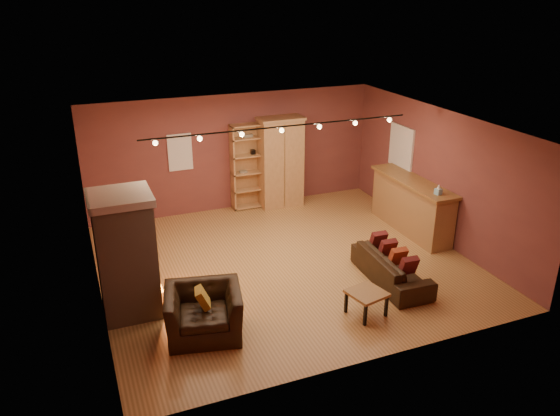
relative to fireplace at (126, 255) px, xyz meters
name	(u,v)px	position (x,y,z in m)	size (l,w,h in m)	color
floor	(285,263)	(3.04, 0.60, -1.06)	(7.00, 7.00, 0.00)	olive
ceiling	(286,125)	(3.04, 0.60, 1.74)	(7.00, 7.00, 0.00)	brown
back_wall	(234,152)	(3.04, 3.85, 0.34)	(7.00, 0.02, 2.80)	brown
left_wall	(91,226)	(-0.46, 0.60, 0.34)	(0.02, 6.50, 2.80)	brown
right_wall	(439,175)	(6.54, 0.60, 0.34)	(0.02, 6.50, 2.80)	brown
fireplace	(126,255)	(0.00, 0.00, 0.00)	(1.01, 0.98, 2.12)	tan
back_window	(180,152)	(1.74, 3.83, 0.49)	(0.56, 0.04, 0.86)	white
bookcase	(248,165)	(3.35, 3.74, 0.01)	(0.86, 0.33, 2.10)	tan
armoire	(280,162)	(4.13, 3.57, 0.06)	(1.09, 0.62, 2.22)	tan
bar_counter	(411,205)	(6.24, 1.04, -0.46)	(0.66, 2.49, 1.19)	#A87C4D
tissue_box	(438,190)	(6.19, 0.13, 0.22)	(0.14, 0.14, 0.22)	#85BDD5
right_window	(401,147)	(6.51, 2.00, 0.59)	(0.05, 0.90, 1.00)	white
loveseat	(392,262)	(4.60, -0.76, -0.68)	(0.66, 1.92, 0.78)	black
armchair	(203,305)	(0.97, -1.08, -0.55)	(1.31, 1.00, 1.03)	black
coffee_table	(367,295)	(3.61, -1.56, -0.70)	(0.67, 0.67, 0.43)	olive
track_rail	(282,129)	(3.04, 0.80, 1.62)	(5.20, 0.09, 0.13)	black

